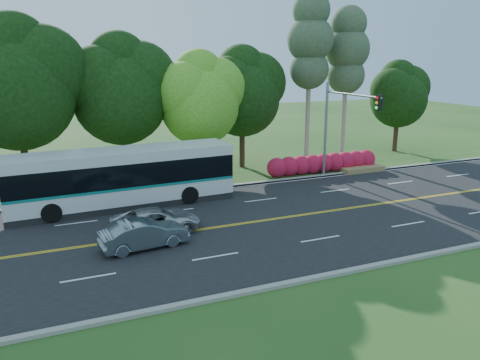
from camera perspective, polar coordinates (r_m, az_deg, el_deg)
name	(u,v)px	position (r m, az deg, el deg)	size (l,w,h in m)	color
ground	(295,216)	(26.68, 6.70, -4.41)	(120.00, 120.00, 0.00)	#204818
road	(295,216)	(26.68, 6.70, -4.39)	(60.00, 14.00, 0.02)	black
curb_north	(245,184)	(32.79, 0.64, -0.51)	(60.00, 0.30, 0.15)	gray
curb_south	(376,266)	(21.17, 16.26, -9.99)	(60.00, 0.30, 0.15)	gray
grass_verge	(235,178)	(34.45, -0.57, 0.21)	(60.00, 4.00, 0.10)	#204818
lane_markings	(293,216)	(26.63, 6.52, -4.39)	(57.60, 13.82, 0.00)	gold
tree_row	(153,85)	(34.88, -10.61, 11.26)	(44.70, 9.10, 13.84)	#322316
bougainvillea_hedge	(325,164)	(36.80, 10.37, 1.98)	(9.50, 2.25, 1.50)	#A10D16
traffic_signal	(341,117)	(33.50, 12.23, 7.51)	(0.42, 6.10, 7.00)	gray
transit_bus	(123,178)	(28.68, -14.09, 0.19)	(13.25, 3.49, 3.44)	silver
sedan	(144,234)	(22.49, -11.62, -6.47)	(1.43, 4.11, 1.35)	slate
suv	(156,221)	(24.29, -10.20, -4.88)	(2.09, 4.54, 1.26)	#B8BCBD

